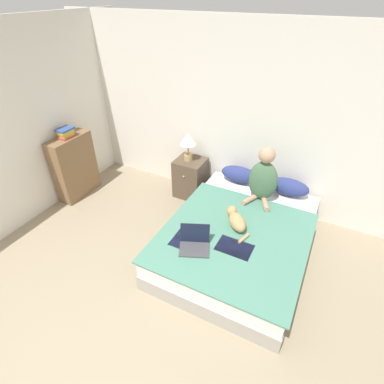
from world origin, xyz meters
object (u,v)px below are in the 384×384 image
cat_tabby (236,220)px  bed (239,239)px  table_lamp (188,141)px  bookshelf (75,167)px  nightstand (190,178)px  person_sitting (263,178)px  laptop_open (195,244)px  pillow_near (239,174)px  book_stack_top (66,133)px  pillow_far (289,187)px

cat_tabby → bed: bearing=-100.4°
table_lamp → bookshelf: (-1.58, -0.79, -0.44)m
nightstand → bookshelf: size_ratio=0.63×
bed → person_sitting: bearing=85.5°
person_sitting → table_lamp: person_sitting is taller
table_lamp → bed: bearing=-36.6°
bed → laptop_open: bearing=-120.0°
pillow_near → table_lamp: size_ratio=1.22×
nightstand → bed: bearing=-37.6°
bookshelf → book_stack_top: (-0.00, -0.00, 0.57)m
pillow_far → bookshelf: bookshelf is taller
laptop_open → bookshelf: bookshelf is taller
person_sitting → table_lamp: size_ratio=1.72×
cat_tabby → table_lamp: 1.48m
person_sitting → cat_tabby: size_ratio=1.72×
bed → cat_tabby: (-0.05, -0.03, 0.31)m
book_stack_top → person_sitting: bearing=11.9°
pillow_near → person_sitting: 0.54m
table_lamp → pillow_near: bearing=5.3°
pillow_near → nightstand: bearing=-175.1°
bed → laptop_open: laptop_open is taller
person_sitting → nightstand: bearing=169.7°
pillow_near → cat_tabby: 1.01m
book_stack_top → cat_tabby: bearing=-2.0°
table_lamp → book_stack_top: size_ratio=1.84×
bed → nightstand: bearing=142.4°
table_lamp → pillow_far: bearing=2.8°
laptop_open → table_lamp: bearing=96.5°
nightstand → table_lamp: 0.63m
bookshelf → book_stack_top: book_stack_top is taller
pillow_near → pillow_far: bearing=0.0°
bed → book_stack_top: 2.86m
nightstand → book_stack_top: book_stack_top is taller
cat_tabby → bookshelf: size_ratio=0.45×
pillow_far → table_lamp: table_lamp is taller
cat_tabby → nightstand: bearing=8.1°
pillow_near → table_lamp: 0.89m
person_sitting → cat_tabby: person_sitting is taller
cat_tabby → pillow_far: bearing=-65.0°
laptop_open → bed: bearing=36.5°
person_sitting → book_stack_top: 2.86m
cat_tabby → nightstand: (-1.08, 0.89, -0.21)m
cat_tabby → nightstand: cat_tabby is taller
person_sitting → cat_tabby: bearing=-98.2°
cat_tabby → book_stack_top: 2.74m
nightstand → pillow_far: bearing=2.6°
pillow_near → pillow_far: size_ratio=1.00×
nightstand → bookshelf: 1.80m
bookshelf → person_sitting: bearing=11.8°
bed → laptop_open: size_ratio=5.28×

